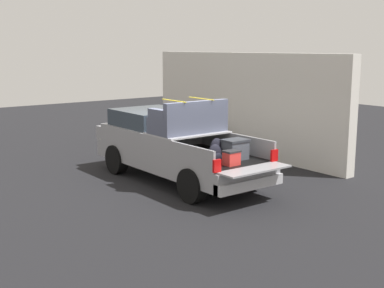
# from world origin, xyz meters

# --- Properties ---
(ground_plane) EXTENTS (40.00, 40.00, 0.00)m
(ground_plane) POSITION_xyz_m (0.00, 0.00, 0.00)
(ground_plane) COLOR black
(pickup_truck) EXTENTS (6.05, 2.06, 2.23)m
(pickup_truck) POSITION_xyz_m (0.34, -0.00, 0.95)
(pickup_truck) COLOR gray
(pickup_truck) RESTS_ON ground_plane
(building_facade) EXTENTS (8.79, 0.36, 3.35)m
(building_facade) POSITION_xyz_m (1.79, -3.93, 1.67)
(building_facade) COLOR silver
(building_facade) RESTS_ON ground_plane
(trash_can) EXTENTS (0.60, 0.60, 0.98)m
(trash_can) POSITION_xyz_m (2.52, -3.04, 0.50)
(trash_can) COLOR #2D2D33
(trash_can) RESTS_ON ground_plane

